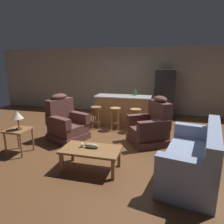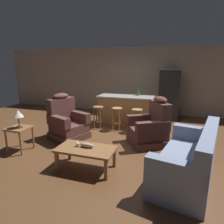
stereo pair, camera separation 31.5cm
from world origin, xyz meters
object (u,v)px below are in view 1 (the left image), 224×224
Objects in this scene: table_lamp at (18,116)px; bar_stool_left at (96,113)px; bar_stool_right at (135,116)px; kitchen_island at (123,110)px; fish_figurine at (90,146)px; couch at (194,158)px; recliner_near_lamp at (66,123)px; bottle_tall_green at (135,92)px; bar_stool_middle at (115,115)px; refrigerator at (164,94)px; coffee_table at (91,151)px; recliner_near_island at (151,127)px; end_table at (19,133)px.

table_lamp reaches higher than bar_stool_left.
bar_stool_right is (1.22, 0.00, 0.00)m from bar_stool_left.
bar_stool_right is (0.50, -0.63, -0.01)m from kitchen_island.
fish_figurine is 0.50× the size of bar_stool_left.
couch is 1.69× the size of recliner_near_lamp.
bottle_tall_green is at bearing 83.33° from fish_figurine.
couch is 2.99× the size of bar_stool_right.
bottle_tall_green reaches higher than bar_stool_right.
bar_stool_middle is at bearing 67.70° from recliner_near_lamp.
couch is 3.37m from bar_stool_left.
kitchen_island is 2.65× the size of bar_stool_middle.
table_lamp is (-0.56, -1.09, 0.45)m from recliner_near_lamp.
refrigerator is (2.01, 1.83, 0.41)m from bar_stool_left.
bottle_tall_green is (-1.50, 3.00, 0.70)m from couch.
coffee_table is at bearing -106.80° from refrigerator.
bar_stool_right is 1.02m from bottle_tall_green.
refrigerator reaches higher than recliner_near_island.
couch is 2.93m from bar_stool_middle.
kitchen_island is at bearing 128.43° from bar_stool_right.
recliner_near_island is 2.70m from refrigerator.
coffee_table is at bearing -73.26° from bar_stool_left.
refrigerator reaches higher than fish_figurine.
fish_figurine is 0.19× the size of kitchen_island.
recliner_near_island is 1.76× the size of bar_stool_middle.
bar_stool_middle is 1.00× the size of bar_stool_right.
refrigerator is (0.79, 1.83, 0.41)m from bar_stool_right.
fish_figurine is 0.83× the size of table_lamp.
kitchen_island is 0.70m from bottle_tall_green.
kitchen_island is at bearing 57.83° from table_lamp.
kitchen_island is at bearing 89.65° from fish_figurine.
recliner_near_lamp reaches higher than fish_figurine.
end_table reaches higher than coffee_table.
couch is 3.43m from bottle_tall_green.
fish_figurine is 3.02m from kitchen_island.
refrigerator is at bearing 42.33° from bar_stool_left.
refrigerator reaches higher than bar_stool_middle.
bar_stool_right is at bearing 0.00° from bar_stool_left.
couch is 1.15× the size of refrigerator.
recliner_near_island is 0.68× the size of refrigerator.
coffee_table is 1.89m from recliner_near_island.
recliner_near_lamp reaches higher than couch.
end_table is 0.82× the size of bar_stool_right.
kitchen_island is at bearing 80.27° from bar_stool_middle.
recliner_near_island is 1.76× the size of bar_stool_left.
bottle_tall_green is (2.15, 2.97, 0.58)m from end_table.
recliner_near_lamp is 4.76× the size of bottle_tall_green.
bottle_tall_green is at bearing -51.73° from couch.
couch is at bearing 7.57° from coffee_table.
bar_stool_middle is 0.39× the size of refrigerator.
coffee_table is at bearing -101.44° from bar_stool_right.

